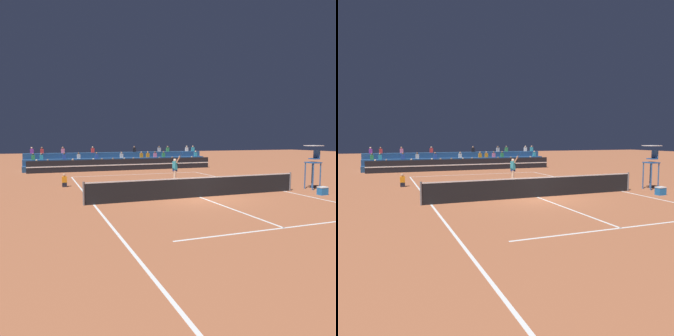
% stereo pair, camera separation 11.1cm
% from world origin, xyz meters
% --- Properties ---
extents(ground_plane, '(120.00, 120.00, 0.00)m').
position_xyz_m(ground_plane, '(0.00, 0.00, 0.00)').
color(ground_plane, '#AD603D').
extents(court_lines, '(11.10, 23.90, 0.01)m').
position_xyz_m(court_lines, '(0.00, 0.00, 0.00)').
color(court_lines, white).
rests_on(court_lines, ground).
extents(tennis_net, '(12.00, 0.10, 1.10)m').
position_xyz_m(tennis_net, '(0.00, 0.00, 0.54)').
color(tennis_net, slate).
rests_on(tennis_net, ground).
extents(sponsor_banner_wall, '(18.00, 0.26, 1.10)m').
position_xyz_m(sponsor_banner_wall, '(0.00, 16.01, 0.55)').
color(sponsor_banner_wall, black).
rests_on(sponsor_banner_wall, ground).
extents(bleacher_stand, '(18.79, 2.85, 2.28)m').
position_xyz_m(bleacher_stand, '(-0.01, 18.54, 0.65)').
color(bleacher_stand, navy).
rests_on(bleacher_stand, ground).
extents(umpire_chair, '(0.76, 0.84, 2.67)m').
position_xyz_m(umpire_chair, '(7.70, -0.00, 1.72)').
color(umpire_chair, '#285699').
rests_on(umpire_chair, ground).
extents(ball_kid_courtside, '(0.30, 0.36, 0.84)m').
position_xyz_m(ball_kid_courtside, '(-6.38, 6.51, 0.33)').
color(ball_kid_courtside, black).
rests_on(ball_kid_courtside, ground).
extents(tennis_player, '(0.32, 1.30, 2.33)m').
position_xyz_m(tennis_player, '(0.82, 5.38, 0.98)').
color(tennis_player, beige).
rests_on(tennis_player, ground).
extents(tennis_ball, '(0.07, 0.07, 0.07)m').
position_xyz_m(tennis_ball, '(1.05, 4.06, 0.03)').
color(tennis_ball, '#C6DB33').
rests_on(tennis_ball, ground).
extents(equipment_cooler, '(0.50, 0.38, 0.45)m').
position_xyz_m(equipment_cooler, '(6.60, -1.80, 0.23)').
color(equipment_cooler, '#1E66B2').
rests_on(equipment_cooler, ground).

